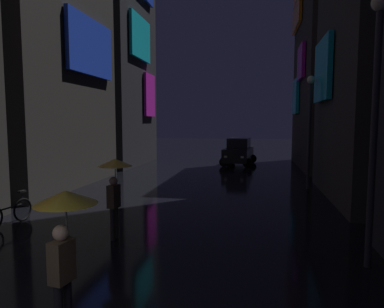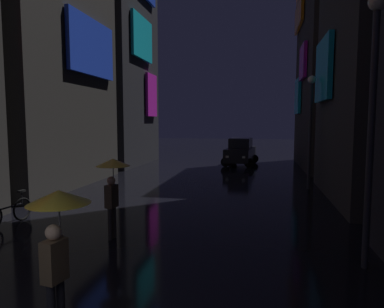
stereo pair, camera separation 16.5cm
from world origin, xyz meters
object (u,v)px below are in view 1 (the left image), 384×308
streetlamp_right_far (310,118)px  streetlamp_right_near (376,101)px  bicycle_parked_at_storefront (9,213)px  car_distant (239,152)px  pedestrian_near_crossing_yellow (65,222)px  pedestrian_foreground_right_yellow (115,176)px

streetlamp_right_far → streetlamp_right_near: (0.00, -8.72, 0.27)m
bicycle_parked_at_storefront → car_distant: 16.95m
car_distant → streetlamp_right_near: streetlamp_right_near is taller
pedestrian_near_crossing_yellow → streetlamp_right_far: bearing=67.2°
pedestrian_foreground_right_yellow → streetlamp_right_near: bearing=-7.3°
pedestrian_foreground_right_yellow → car_distant: size_ratio=0.49×
car_distant → streetlamp_right_near: bearing=-78.1°
bicycle_parked_at_storefront → streetlamp_right_near: bearing=-6.9°
pedestrian_near_crossing_yellow → streetlamp_right_near: (5.05, 3.29, 1.85)m
pedestrian_near_crossing_yellow → car_distant: bearing=85.9°
streetlamp_right_far → pedestrian_near_crossing_yellow: bearing=-112.8°
pedestrian_foreground_right_yellow → streetlamp_right_near: size_ratio=0.38×
pedestrian_near_crossing_yellow → car_distant: (1.47, 20.29, -0.74)m
pedestrian_foreground_right_yellow → bicycle_parked_at_storefront: pedestrian_foreground_right_yellow is taller
bicycle_parked_at_storefront → pedestrian_near_crossing_yellow: bearing=-44.4°
bicycle_parked_at_storefront → streetlamp_right_near: size_ratio=0.32×
pedestrian_near_crossing_yellow → bicycle_parked_at_storefront: (-4.55, 4.45, -1.28)m
bicycle_parked_at_storefront → streetlamp_right_far: streetlamp_right_far is taller
pedestrian_near_crossing_yellow → car_distant: pedestrian_near_crossing_yellow is taller
pedestrian_foreground_right_yellow → car_distant: (2.46, 16.23, -0.74)m
bicycle_parked_at_storefront → car_distant: size_ratio=0.42×
streetlamp_right_far → pedestrian_foreground_right_yellow: bearing=-127.3°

